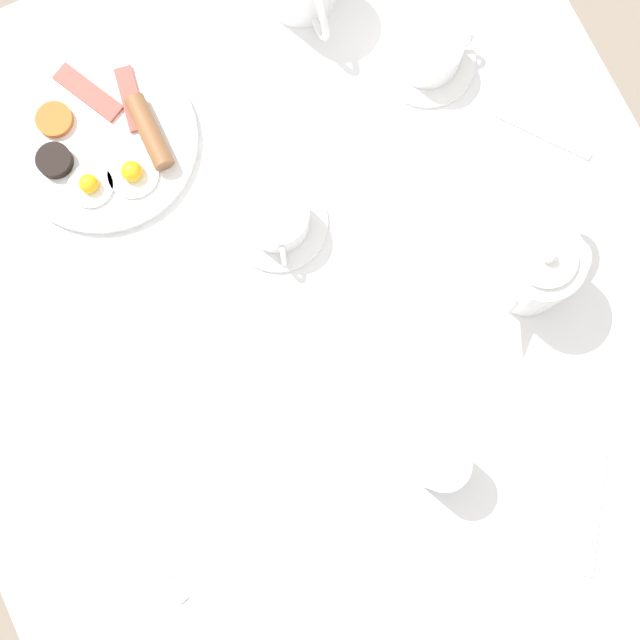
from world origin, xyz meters
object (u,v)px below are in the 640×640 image
at_px(breakfast_plate, 104,142).
at_px(teacup_with_saucer_right, 277,220).
at_px(knife_by_plate, 131,531).
at_px(spoon_for_tea, 543,134).
at_px(water_glass_short, 440,464).
at_px(fork_spare, 456,614).
at_px(teacup_with_saucer_left, 430,55).
at_px(teapot_far, 537,267).
at_px(fork_by_plate, 595,507).

height_order(breakfast_plate, teacup_with_saucer_right, teacup_with_saucer_right).
xyz_separation_m(knife_by_plate, spoon_for_tea, (0.73, 0.25, 0.00)).
distance_m(breakfast_plate, water_glass_short, 0.63).
distance_m(breakfast_plate, fork_spare, 0.78).
height_order(water_glass_short, spoon_for_tea, water_glass_short).
xyz_separation_m(breakfast_plate, teacup_with_saucer_left, (0.46, -0.08, 0.02)).
distance_m(knife_by_plate, spoon_for_tea, 0.77).
bearing_deg(teacup_with_saucer_left, fork_spare, -113.83).
distance_m(teapot_far, knife_by_plate, 0.62).
bearing_deg(fork_spare, teacup_with_saucer_left, 66.17).
height_order(teacup_with_saucer_left, water_glass_short, water_glass_short).
xyz_separation_m(teapot_far, teacup_with_saucer_right, (-0.27, 0.21, -0.03)).
relative_size(fork_by_plate, knife_by_plate, 0.69).
xyz_separation_m(teacup_with_saucer_left, teacup_with_saucer_right, (-0.29, -0.12, -0.00)).
bearing_deg(fork_by_plate, fork_spare, -169.40).
xyz_separation_m(breakfast_plate, teacup_with_saucer_right, (0.17, -0.21, 0.02)).
xyz_separation_m(breakfast_plate, water_glass_short, (0.22, -0.59, 0.03)).
distance_m(teapot_far, teacup_with_saucer_left, 0.33).
xyz_separation_m(teapot_far, water_glass_short, (-0.22, -0.17, -0.02)).
distance_m(teacup_with_saucer_right, water_glass_short, 0.38).
relative_size(teacup_with_saucer_right, knife_by_plate, 0.62).
xyz_separation_m(water_glass_short, knife_by_plate, (-0.39, 0.09, -0.04)).
xyz_separation_m(breakfast_plate, teapot_far, (0.44, -0.42, 0.05)).
bearing_deg(teacup_with_saucer_right, water_glass_short, -82.62).
xyz_separation_m(teacup_with_saucer_left, knife_by_plate, (-0.63, -0.41, -0.02)).
xyz_separation_m(knife_by_plate, fork_spare, (0.33, -0.27, 0.00)).
height_order(breakfast_plate, knife_by_plate, breakfast_plate).
relative_size(water_glass_short, spoon_for_tea, 0.66).
height_order(breakfast_plate, spoon_for_tea, breakfast_plate).
bearing_deg(teacup_with_saucer_right, knife_by_plate, -140.09).
bearing_deg(spoon_for_tea, teapot_far, -124.10).
xyz_separation_m(teacup_with_saucer_left, water_glass_short, (-0.24, -0.50, 0.01)).
height_order(water_glass_short, fork_by_plate, water_glass_short).
relative_size(teapot_far, teacup_with_saucer_left, 1.34).
bearing_deg(breakfast_plate, knife_by_plate, -109.63).
distance_m(teapot_far, spoon_for_tea, 0.21).
bearing_deg(fork_spare, knife_by_plate, 140.57).
xyz_separation_m(water_glass_short, fork_by_plate, (0.16, -0.14, -0.04)).
bearing_deg(teapot_far, teacup_with_saucer_right, -66.08).
height_order(teacup_with_saucer_left, fork_spare, teacup_with_saucer_left).
height_order(teacup_with_saucer_right, fork_spare, teacup_with_saucer_right).
bearing_deg(teacup_with_saucer_right, teapot_far, -37.56).
bearing_deg(spoon_for_tea, breakfast_plate, 155.85).
height_order(teacup_with_saucer_right, spoon_for_tea, teacup_with_saucer_right).
distance_m(breakfast_plate, teacup_with_saucer_left, 0.46).
distance_m(teacup_with_saucer_left, spoon_for_tea, 0.19).
relative_size(breakfast_plate, fork_by_plate, 1.74).
distance_m(water_glass_short, fork_by_plate, 0.22).
height_order(teapot_far, water_glass_short, teapot_far).
distance_m(water_glass_short, spoon_for_tea, 0.48).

